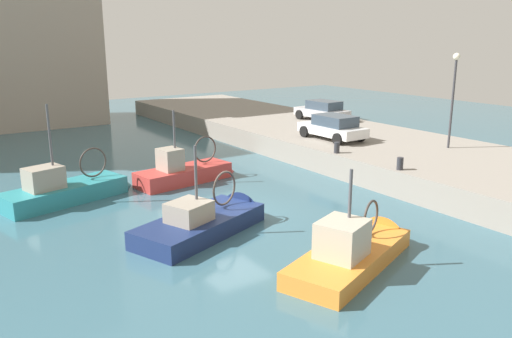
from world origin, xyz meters
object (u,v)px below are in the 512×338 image
at_px(fishing_boat_red, 189,178).
at_px(quay_streetlamp, 454,85).
at_px(parked_car_silver, 322,110).
at_px(mooring_bollard_north, 337,148).
at_px(fishing_boat_teal, 72,197).
at_px(parked_car_white, 333,127).
at_px(fishing_boat_navy, 208,228).
at_px(fishing_boat_orange, 355,257).
at_px(mooring_bollard_mid, 400,164).

relative_size(fishing_boat_red, quay_streetlamp, 1.17).
bearing_deg(parked_car_silver, fishing_boat_red, -159.35).
height_order(fishing_boat_red, parked_car_silver, fishing_boat_red).
xyz_separation_m(fishing_boat_red, mooring_bollard_north, (6.51, -3.36, 1.34)).
bearing_deg(fishing_boat_teal, parked_car_white, -2.99).
relative_size(parked_car_silver, mooring_bollard_north, 7.26).
distance_m(fishing_boat_navy, fishing_boat_teal, 7.15).
relative_size(fishing_boat_teal, parked_car_silver, 1.54).
relative_size(fishing_boat_navy, parked_car_white, 1.52).
bearing_deg(mooring_bollard_north, fishing_boat_red, 152.74).
xyz_separation_m(fishing_boat_red, fishing_boat_orange, (0.07, -11.24, 0.03)).
bearing_deg(parked_car_white, fishing_boat_red, 175.99).
relative_size(fishing_boat_red, parked_car_white, 1.39).
bearing_deg(fishing_boat_navy, mooring_bollard_north, 18.25).
relative_size(parked_car_white, quay_streetlamp, 0.84).
xyz_separation_m(fishing_boat_orange, mooring_bollard_mid, (6.44, 3.88, 1.32)).
xyz_separation_m(fishing_boat_navy, parked_car_silver, (15.12, 11.09, 1.80)).
relative_size(fishing_boat_red, fishing_boat_navy, 0.91).
bearing_deg(fishing_boat_red, quay_streetlamp, -25.12).
distance_m(fishing_boat_navy, parked_car_silver, 18.83).
xyz_separation_m(fishing_boat_teal, parked_car_white, (14.29, -0.75, 1.77)).
height_order(parked_car_white, quay_streetlamp, quay_streetlamp).
xyz_separation_m(fishing_boat_navy, mooring_bollard_north, (8.94, 2.95, 1.38)).
relative_size(parked_car_silver, quay_streetlamp, 0.83).
xyz_separation_m(parked_car_white, quay_streetlamp, (3.41, -5.09, 2.55)).
bearing_deg(mooring_bollard_mid, mooring_bollard_north, 90.00).
distance_m(parked_car_silver, mooring_bollard_mid, 13.63).
bearing_deg(fishing_boat_red, mooring_bollard_mid, -48.48).
bearing_deg(quay_streetlamp, parked_car_silver, 87.11).
distance_m(fishing_boat_teal, parked_car_silver, 18.90).
xyz_separation_m(parked_car_silver, parked_car_white, (-3.94, -5.40, 0.00)).
bearing_deg(fishing_boat_orange, parked_car_silver, 51.77).
distance_m(fishing_boat_orange, fishing_boat_navy, 5.53).
distance_m(fishing_boat_teal, quay_streetlamp, 19.14).
relative_size(fishing_boat_orange, fishing_boat_navy, 1.03).
bearing_deg(parked_car_silver, mooring_bollard_mid, -116.98).
distance_m(parked_car_silver, parked_car_white, 6.68).
height_order(mooring_bollard_mid, mooring_bollard_north, same).
height_order(fishing_boat_red, mooring_bollard_mid, fishing_boat_red).
xyz_separation_m(fishing_boat_red, fishing_boat_teal, (-5.55, 0.13, 0.00)).
bearing_deg(quay_streetlamp, mooring_bollard_mid, -163.70).
bearing_deg(parked_car_silver, quay_streetlamp, -92.89).
xyz_separation_m(fishing_boat_orange, quay_streetlamp, (12.09, 5.54, 4.30)).
distance_m(fishing_boat_red, mooring_bollard_mid, 9.91).
height_order(fishing_boat_teal, parked_car_white, fishing_boat_teal).
height_order(parked_car_silver, mooring_bollard_north, parked_car_silver).
xyz_separation_m(fishing_boat_red, mooring_bollard_mid, (6.51, -7.36, 1.34)).
xyz_separation_m(fishing_boat_teal, mooring_bollard_mid, (12.06, -7.49, 1.34)).
relative_size(fishing_boat_red, parked_car_silver, 1.41).
height_order(fishing_boat_orange, mooring_bollard_north, fishing_boat_orange).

